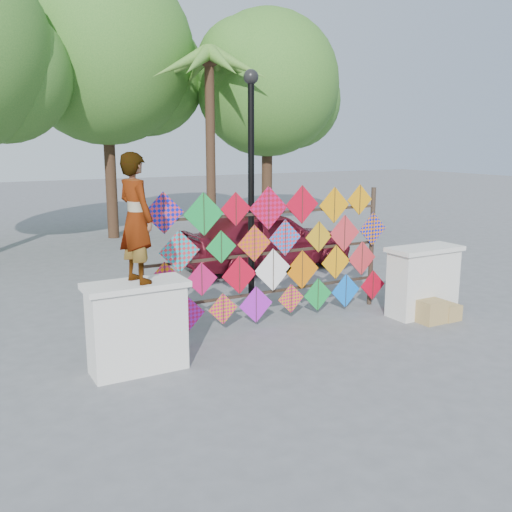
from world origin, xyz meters
name	(u,v)px	position (x,y,z in m)	size (l,w,h in m)	color
ground	(293,335)	(0.00, 0.00, 0.00)	(80.00, 80.00, 0.00)	slate
parapet_left	(137,326)	(-2.70, -0.20, 0.65)	(1.40, 0.65, 1.28)	silver
parapet_right	(423,280)	(2.70, -0.20, 0.65)	(1.40, 0.65, 1.28)	silver
kite_rack	(274,254)	(0.07, 0.73, 1.23)	(4.89, 0.24, 2.42)	#31241B
tree_mid	(108,55)	(0.11, 11.03, 5.77)	(6.30, 5.60, 8.61)	#46301E
tree_east	(269,85)	(5.09, 9.53, 4.99)	(5.40, 4.80, 7.42)	#46301E
palm_tree	(209,77)	(2.20, 8.00, 4.95)	(3.62, 3.62, 5.83)	#46301E
vendor_woman	(136,218)	(-2.65, -0.20, 2.16)	(0.64, 0.42, 1.75)	#99999E
sedan	(267,239)	(2.14, 4.58, 0.75)	(1.77, 4.40, 1.50)	maroon
lamppost	(251,166)	(0.30, 2.00, 2.69)	(0.28, 0.28, 4.46)	black
cardboard_box_near	(431,311)	(2.50, -0.62, 0.20)	(0.46, 0.41, 0.41)	tan
cardboard_box_far	(449,312)	(2.90, -0.68, 0.14)	(0.34, 0.31, 0.29)	tan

